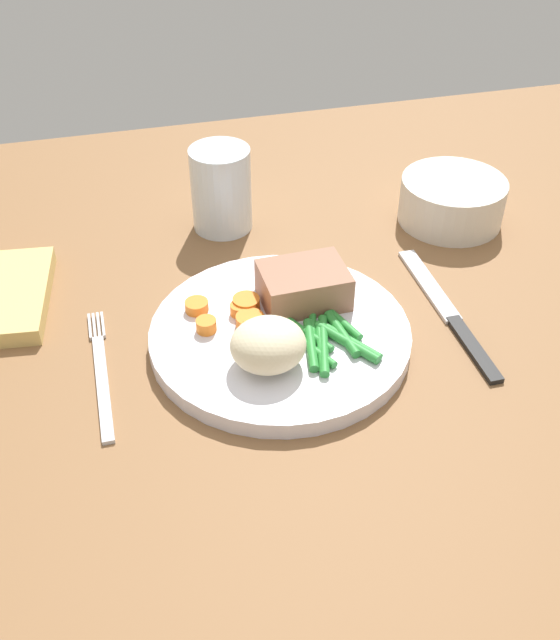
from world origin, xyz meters
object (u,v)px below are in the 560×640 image
at_px(fork, 101,373).
at_px(salad_bowl, 452,198).
at_px(dinner_plate, 280,335).
at_px(water_glass, 221,194).
at_px(knife, 449,314).
at_px(meat_portion, 303,284).

distance_m(fork, salad_bowl, 0.43).
bearing_deg(dinner_plate, water_glass, 93.16).
bearing_deg(knife, dinner_plate, 176.51).
relative_size(dinner_plate, fork, 1.42).
bearing_deg(fork, meat_portion, 11.04).
relative_size(dinner_plate, salad_bowl, 2.04).
bearing_deg(meat_portion, salad_bowl, 30.10).
distance_m(dinner_plate, fork, 0.16).
xyz_separation_m(dinner_plate, water_glass, (-0.01, 0.21, 0.03)).
distance_m(meat_portion, knife, 0.14).
relative_size(fork, knife, 0.81).
height_order(fork, salad_bowl, salad_bowl).
height_order(fork, water_glass, water_glass).
xyz_separation_m(meat_portion, water_glass, (-0.04, 0.17, 0.01)).
relative_size(knife, salad_bowl, 1.78).
bearing_deg(water_glass, salad_bowl, -11.82).
bearing_deg(dinner_plate, meat_portion, 49.40).
height_order(meat_portion, salad_bowl, same).
bearing_deg(salad_bowl, dinner_plate, -146.65).
distance_m(dinner_plate, knife, 0.17).
bearing_deg(fork, knife, -0.67).
xyz_separation_m(meat_portion, salad_bowl, (0.21, 0.12, -0.00)).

